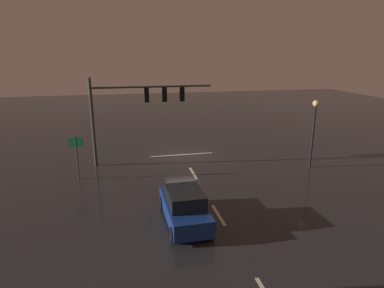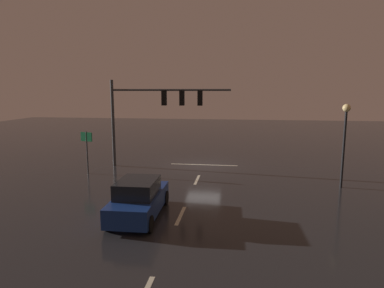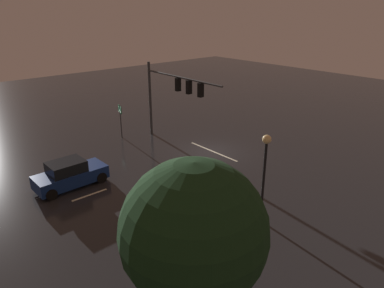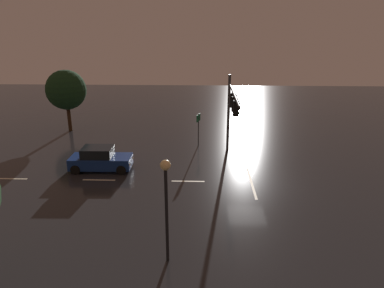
{
  "view_description": "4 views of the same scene",
  "coord_description": "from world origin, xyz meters",
  "px_view_note": "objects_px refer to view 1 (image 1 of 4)",
  "views": [
    {
      "loc": [
        4.42,
        24.41,
        7.95
      ],
      "look_at": [
        -0.04,
        3.42,
        1.88
      ],
      "focal_mm": 30.96,
      "sensor_mm": 36.0,
      "label": 1
    },
    {
      "loc": [
        -2.39,
        23.67,
        5.46
      ],
      "look_at": [
        0.43,
        3.18,
        2.11
      ],
      "focal_mm": 30.8,
      "sensor_mm": 36.0,
      "label": 2
    },
    {
      "loc": [
        -17.73,
        17.41,
        10.37
      ],
      "look_at": [
        -1.16,
        2.97,
        1.78
      ],
      "focal_mm": 32.83,
      "sensor_mm": 36.0,
      "label": 3
    },
    {
      "loc": [
        -21.39,
        3.0,
        9.83
      ],
      "look_at": [
        1.0,
        3.77,
        2.29
      ],
      "focal_mm": 32.9,
      "sensor_mm": 36.0,
      "label": 4
    }
  ],
  "objects_px": {
    "route_sign": "(76,148)",
    "car_approaching": "(185,207)",
    "traffic_signal_assembly": "(138,103)",
    "street_lamp_left_kerb": "(314,121)"
  },
  "relations": [
    {
      "from": "traffic_signal_assembly",
      "to": "street_lamp_left_kerb",
      "type": "xyz_separation_m",
      "value": [
        -11.66,
        3.54,
        -1.08
      ]
    },
    {
      "from": "traffic_signal_assembly",
      "to": "street_lamp_left_kerb",
      "type": "distance_m",
      "value": 12.23
    },
    {
      "from": "traffic_signal_assembly",
      "to": "car_approaching",
      "type": "relative_size",
      "value": 1.94
    },
    {
      "from": "car_approaching",
      "to": "traffic_signal_assembly",
      "type": "bearing_deg",
      "value": -80.71
    },
    {
      "from": "car_approaching",
      "to": "street_lamp_left_kerb",
      "type": "relative_size",
      "value": 0.93
    },
    {
      "from": "route_sign",
      "to": "car_approaching",
      "type": "bearing_deg",
      "value": 129.12
    },
    {
      "from": "street_lamp_left_kerb",
      "to": "route_sign",
      "type": "height_order",
      "value": "street_lamp_left_kerb"
    },
    {
      "from": "street_lamp_left_kerb",
      "to": "route_sign",
      "type": "distance_m",
      "value": 15.83
    },
    {
      "from": "street_lamp_left_kerb",
      "to": "route_sign",
      "type": "relative_size",
      "value": 1.68
    },
    {
      "from": "traffic_signal_assembly",
      "to": "route_sign",
      "type": "height_order",
      "value": "traffic_signal_assembly"
    }
  ]
}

